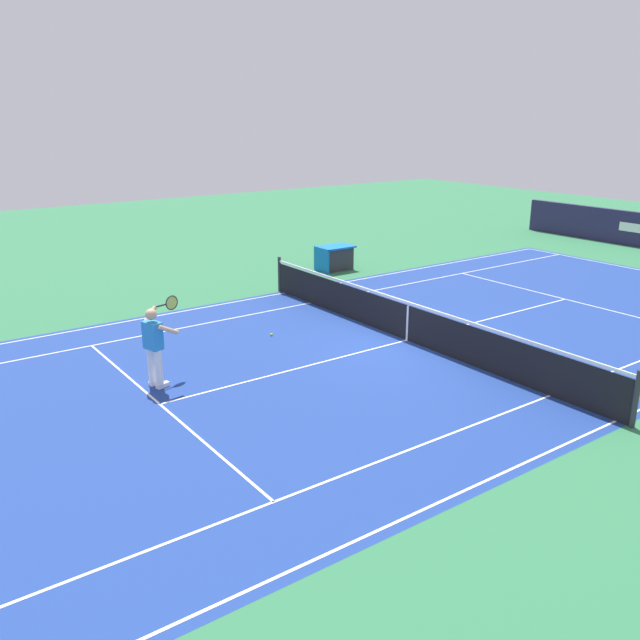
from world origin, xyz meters
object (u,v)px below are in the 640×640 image
(tennis_net, at_px, (408,321))
(tennis_player_near, at_px, (154,343))
(equipment_cart_tarped, at_px, (335,258))
(tennis_ball, at_px, (272,335))

(tennis_net, xyz_separation_m, tennis_player_near, (6.08, -0.86, 0.44))
(tennis_net, bearing_deg, equipment_cart_tarped, -113.78)
(tennis_net, relative_size, tennis_ball, 177.27)
(tennis_player_near, height_order, tennis_ball, tennis_player_near)
(tennis_net, distance_m, equipment_cart_tarped, 7.81)
(tennis_net, height_order, tennis_player_near, tennis_player_near)
(tennis_net, relative_size, tennis_player_near, 6.89)
(tennis_player_near, distance_m, equipment_cart_tarped, 11.17)
(tennis_player_near, height_order, equipment_cart_tarped, tennis_player_near)
(tennis_net, bearing_deg, tennis_ball, -41.45)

